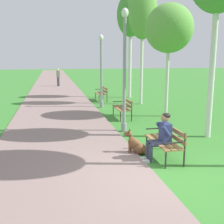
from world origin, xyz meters
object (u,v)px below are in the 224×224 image
object	(u,v)px
park_bench_mid	(123,107)
park_bench_far	(102,92)
lamp_post_near	(124,70)
person_seated_on_near_bench	(161,135)
pedestrian_distant	(58,77)
birch_tree_fourth	(143,11)
park_bench_near	(166,139)
birch_tree_third	(169,29)
birch_tree_fifth	(130,16)
dog_brown	(136,145)
lamp_post_mid	(101,70)

from	to	relation	value
park_bench_mid	park_bench_far	size ratio (longest dim) A/B	1.00
park_bench_mid	lamp_post_near	bearing A→B (deg)	-103.96
person_seated_on_near_bench	pedestrian_distant	size ratio (longest dim) A/B	0.76
park_bench_mid	pedestrian_distant	size ratio (longest dim) A/B	0.91
lamp_post_near	birch_tree_fourth	size ratio (longest dim) A/B	0.63
park_bench_near	birch_tree_third	xyz separation A→B (m)	(2.13, 4.98, 3.34)
person_seated_on_near_bench	birch_tree_fifth	bearing A→B (deg)	78.13
birch_tree_fourth	lamp_post_near	bearing A→B (deg)	-113.83
park_bench_far	birch_tree_fifth	size ratio (longest dim) A/B	0.23
pedestrian_distant	birch_tree_fourth	bearing A→B (deg)	-68.09
park_bench_near	person_seated_on_near_bench	distance (m)	0.30
park_bench_mid	dog_brown	xyz separation A→B (m)	(-0.82, -4.57, -0.25)
lamp_post_near	pedestrian_distant	bearing A→B (deg)	96.60
lamp_post_near	birch_tree_third	xyz separation A→B (m)	(2.55, 2.17, 1.65)
birch_tree_fourth	birch_tree_fifth	distance (m)	2.74
dog_brown	birch_tree_fifth	xyz separation A→B (m)	(2.86, 10.72, 4.96)
park_bench_mid	pedestrian_distant	xyz separation A→B (m)	(-2.46, 14.33, 0.33)
birch_tree_fifth	person_seated_on_near_bench	bearing A→B (deg)	-101.87
park_bench_mid	dog_brown	bearing A→B (deg)	-100.21
park_bench_mid	person_seated_on_near_bench	bearing A→B (deg)	-93.76
lamp_post_near	birch_tree_fifth	bearing A→B (deg)	72.81
lamp_post_mid	pedestrian_distant	xyz separation A→B (m)	(-1.99, 11.52, -1.13)
park_bench_near	lamp_post_mid	distance (m)	7.96
birch_tree_third	birch_tree_fifth	distance (m)	6.33
birch_tree_fifth	dog_brown	bearing A→B (deg)	-104.93
birch_tree_third	lamp_post_near	bearing A→B (deg)	-139.61
park_bench_mid	lamp_post_near	xyz separation A→B (m)	(-0.55, -2.20, 1.69)
park_bench_near	park_bench_far	size ratio (longest dim) A/B	1.00
dog_brown	birch_tree_fifth	bearing A→B (deg)	75.07
birch_tree_fourth	lamp_post_mid	bearing A→B (deg)	-166.00
park_bench_near	dog_brown	size ratio (longest dim) A/B	1.97
park_bench_near	park_bench_far	bearing A→B (deg)	89.41
park_bench_near	dog_brown	distance (m)	0.85
park_bench_mid	person_seated_on_near_bench	size ratio (longest dim) A/B	1.20
lamp_post_mid	birch_tree_fourth	distance (m)	4.00
lamp_post_near	pedestrian_distant	distance (m)	16.69
park_bench_far	dog_brown	xyz separation A→B (m)	(-0.80, -9.71, -0.25)
park_bench_near	park_bench_mid	distance (m)	5.01
person_seated_on_near_bench	birch_tree_fifth	world-z (taller)	birch_tree_fifth
lamp_post_mid	birch_tree_third	world-z (taller)	birch_tree_third
person_seated_on_near_bench	lamp_post_near	xyz separation A→B (m)	(-0.21, 2.95, 1.52)
person_seated_on_near_bench	park_bench_near	bearing A→B (deg)	33.88
park_bench_far	birch_tree_fourth	distance (m)	5.28
birch_tree_third	birch_tree_fourth	distance (m)	3.67
park_bench_far	person_seated_on_near_bench	bearing A→B (deg)	-91.73
lamp_post_mid	birch_tree_fourth	bearing A→B (deg)	14.00
park_bench_far	birch_tree_fifth	xyz separation A→B (m)	(2.06, 1.01, 4.71)
lamp_post_near	person_seated_on_near_bench	bearing A→B (deg)	-85.97
person_seated_on_near_bench	lamp_post_near	bearing A→B (deg)	94.03
dog_brown	birch_tree_fifth	world-z (taller)	birch_tree_fifth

